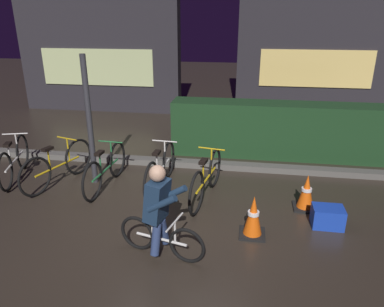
{
  "coord_description": "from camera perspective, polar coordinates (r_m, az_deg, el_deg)",
  "views": [
    {
      "loc": [
        1.0,
        -4.5,
        2.87
      ],
      "look_at": [
        0.2,
        0.6,
        0.9
      ],
      "focal_mm": 33.69,
      "sensor_mm": 36.0,
      "label": 1
    }
  ],
  "objects": [
    {
      "name": "cyclist",
      "position": [
        4.51,
        -5.18,
        -9.03
      ],
      "size": [
        1.16,
        0.61,
        1.25
      ],
      "rotation": [
        0.0,
        0.0,
        -0.25
      ],
      "color": "black",
      "rests_on": "ground"
    },
    {
      "name": "traffic_cone_far",
      "position": [
        5.97,
        17.64,
        -5.9
      ],
      "size": [
        0.36,
        0.36,
        0.58
      ],
      "color": "black",
      "rests_on": "ground"
    },
    {
      "name": "parked_bike_leftmost",
      "position": [
        7.49,
        -26.31,
        -0.95
      ],
      "size": [
        0.59,
        1.67,
        0.8
      ],
      "rotation": [
        0.0,
        0.0,
        1.88
      ],
      "color": "black",
      "rests_on": "ground"
    },
    {
      "name": "parked_bike_right_mid",
      "position": [
        5.96,
        2.28,
        -4.01
      ],
      "size": [
        0.46,
        1.72,
        0.8
      ],
      "rotation": [
        0.0,
        0.0,
        1.4
      ],
      "color": "black",
      "rests_on": "ground"
    },
    {
      "name": "parked_bike_left_mid",
      "position": [
        6.92,
        -20.43,
        -1.77
      ],
      "size": [
        0.58,
        1.67,
        0.8
      ],
      "rotation": [
        0.0,
        0.0,
        1.28
      ],
      "color": "black",
      "rests_on": "ground"
    },
    {
      "name": "parked_bike_center_right",
      "position": [
        6.34,
        -5.01,
        -2.5
      ],
      "size": [
        0.46,
        1.73,
        0.8
      ],
      "rotation": [
        0.0,
        0.0,
        1.51
      ],
      "color": "black",
      "rests_on": "ground"
    },
    {
      "name": "hedge_row",
      "position": [
        7.98,
        14.32,
        3.59
      ],
      "size": [
        4.8,
        0.7,
        1.17
      ],
      "primitive_type": "cube",
      "color": "#19381C",
      "rests_on": "ground"
    },
    {
      "name": "blue_crate",
      "position": [
        5.65,
        20.66,
        -9.36
      ],
      "size": [
        0.44,
        0.32,
        0.3
      ],
      "primitive_type": "cube",
      "rotation": [
        0.0,
        0.0,
        -0.0
      ],
      "color": "#193DB7",
      "rests_on": "ground"
    },
    {
      "name": "storefront_right",
      "position": [
        11.86,
        19.44,
        18.1
      ],
      "size": [
        4.71,
        0.54,
        5.07
      ],
      "color": "#262328",
      "rests_on": "ground"
    },
    {
      "name": "ground_plane",
      "position": [
        5.43,
        -3.13,
        -11.05
      ],
      "size": [
        40.0,
        40.0,
        0.0
      ],
      "primitive_type": "plane",
      "color": "#2D261E"
    },
    {
      "name": "sidewalk_curb",
      "position": [
        7.33,
        0.4,
        -1.64
      ],
      "size": [
        12.0,
        0.24,
        0.12
      ],
      "primitive_type": "cube",
      "color": "#56544F",
      "rests_on": "ground"
    },
    {
      "name": "traffic_cone_near",
      "position": [
        5.1,
        9.67,
        -9.81
      ],
      "size": [
        0.36,
        0.36,
        0.6
      ],
      "color": "black",
      "rests_on": "ground"
    },
    {
      "name": "parked_bike_center_left",
      "position": [
        6.53,
        -13.51,
        -2.39
      ],
      "size": [
        0.46,
        1.69,
        0.78
      ],
      "rotation": [
        0.0,
        0.0,
        1.51
      ],
      "color": "black",
      "rests_on": "ground"
    },
    {
      "name": "street_post",
      "position": [
        6.54,
        -15.93,
        4.83
      ],
      "size": [
        0.1,
        0.1,
        2.3
      ],
      "primitive_type": "cylinder",
      "color": "#2D2D33",
      "rests_on": "ground"
    },
    {
      "name": "storefront_left",
      "position": [
        11.96,
        -14.59,
        16.5
      ],
      "size": [
        5.07,
        0.54,
        4.19
      ],
      "color": "#262328",
      "rests_on": "ground"
    }
  ]
}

